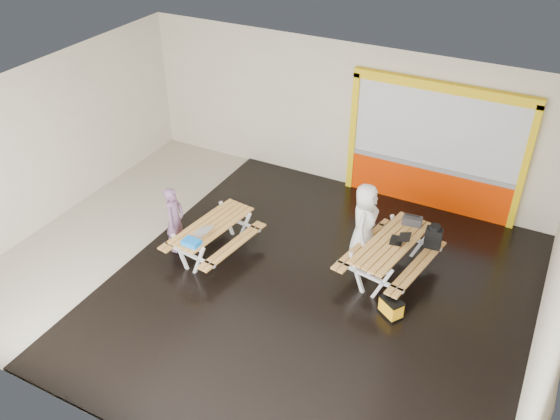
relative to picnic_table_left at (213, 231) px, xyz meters
The scene contains 14 objects.
room 1.63m from the picnic_table_left, ahead, with size 10.02×8.02×3.52m.
deck 2.45m from the picnic_table_left, ahead, with size 7.50×7.98×0.05m, color black.
kiosk 5.10m from the picnic_table_left, 48.57° to the left, with size 3.88×0.16×3.00m.
picnic_table_left is the anchor object (origin of this frame).
picnic_table_right 3.51m from the picnic_table_left, 16.57° to the left, with size 1.72×2.25×0.82m.
person_left 0.80m from the picnic_table_left, 161.90° to the right, with size 0.51×0.34×1.41m, color #6E4B6C.
person_right 3.01m from the picnic_table_left, 25.98° to the left, with size 0.81×0.53×1.66m, color white.
laptop_left 0.42m from the picnic_table_left, 88.29° to the right, with size 0.35×0.32×0.15m.
laptop_right 3.65m from the picnic_table_left, 17.09° to the left, with size 0.41×0.37×0.15m.
blue_pouch 0.78m from the picnic_table_left, 88.73° to the right, with size 0.33×0.23×0.10m, color blue.
toolbox 3.94m from the picnic_table_left, 26.09° to the left, with size 0.39×0.23×0.22m.
backpack 4.32m from the picnic_table_left, 21.92° to the left, with size 0.34×0.23×0.54m.
dark_case 3.20m from the picnic_table_left, 22.30° to the left, with size 0.41×0.31×0.15m, color black.
fluke_bag 3.79m from the picnic_table_left, ahead, with size 0.50×0.46×0.36m.
Camera 1 is at (4.45, -7.66, 7.39)m, focal length 37.61 mm.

